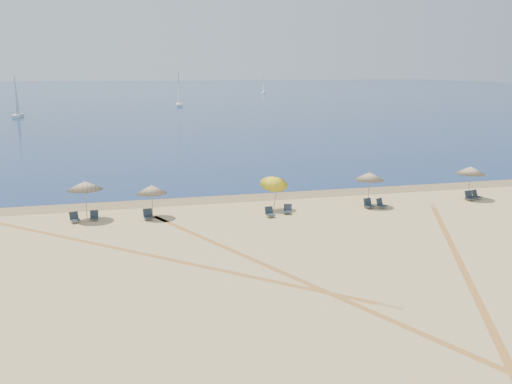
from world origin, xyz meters
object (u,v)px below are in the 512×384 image
chair_2 (94,216)px  chair_6 (369,204)px  chair_4 (270,212)px  chair_9 (476,195)px  chair_1 (75,218)px  umbrella_1 (85,185)px  umbrella_4 (369,176)px  chair_3 (148,215)px  chair_5 (288,210)px  sailboat_1 (179,96)px  umbrella_2 (152,189)px  sailboat_0 (17,105)px  umbrella_3 (274,181)px  chair_7 (381,204)px  sailboat_2 (263,88)px  chair_8 (470,196)px  umbrella_5 (471,170)px

chair_2 → chair_6: (18.75, -1.47, 0.03)m
chair_4 → chair_9: same height
chair_1 → chair_2: bearing=-8.9°
chair_9 → umbrella_1: bearing=158.3°
umbrella_4 → chair_3: bearing=179.7°
chair_5 → sailboat_1: bearing=109.6°
umbrella_2 → sailboat_0: sailboat_0 is taller
chair_1 → chair_2: (1.21, 0.24, -0.02)m
umbrella_4 → sailboat_0: (-36.59, 84.92, 0.27)m
umbrella_3 → sailboat_1: size_ratio=0.31×
sailboat_0 → umbrella_2: bearing=-74.8°
chair_3 → chair_7: 16.27m
chair_1 → sailboat_2: bearing=51.1°
umbrella_1 → umbrella_2: bearing=-6.6°
sailboat_1 → chair_7: bearing=-84.2°
umbrella_4 → chair_5: size_ratio=3.18×
chair_1 → umbrella_4: bearing=-21.8°
chair_7 → chair_3: bearing=153.2°
chair_8 → chair_7: bearing=176.8°
umbrella_1 → umbrella_5: umbrella_1 is taller
chair_6 → chair_9: 9.22m
chair_5 → sailboat_2: 179.89m
chair_7 → sailboat_2: 178.36m
chair_1 → chair_4: 12.68m
umbrella_2 → chair_3: (-0.32, -0.47, -1.61)m
chair_5 → chair_9: (15.20, 0.74, 0.01)m
chair_1 → chair_4: same height
chair_5 → sailboat_1: sailboat_1 is taller
sailboat_2 → sailboat_1: bearing=-114.7°
chair_2 → chair_3: size_ratio=0.85×
chair_1 → sailboat_1: bearing=60.0°
chair_1 → chair_9: (29.15, -0.51, 0.00)m
chair_4 → sailboat_1: 111.47m
umbrella_1 → chair_8: size_ratio=3.44×
umbrella_3 → sailboat_0: sailboat_0 is taller
umbrella_4 → chair_1: umbrella_4 is taller
umbrella_3 → sailboat_0: size_ratio=0.34×
sailboat_0 → sailboat_2: bearing=51.0°
chair_7 → umbrella_5: bearing=-16.3°
chair_2 → chair_8: (27.17, -1.09, 0.04)m
chair_1 → chair_8: bearing=-22.0°
umbrella_4 → umbrella_5: 8.40m
chair_8 → umbrella_3: bearing=170.1°
umbrella_3 → chair_3: size_ratio=3.64×
chair_1 → chair_7: 20.92m
chair_5 → sailboat_0: bearing=131.7°
umbrella_3 → chair_9: (15.81, -0.50, -1.78)m
umbrella_5 → chair_1: umbrella_5 is taller
chair_6 → sailboat_2: sailboat_2 is taller
umbrella_2 → chair_2: 4.10m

